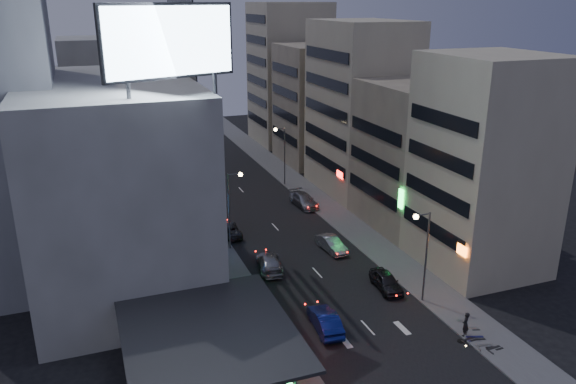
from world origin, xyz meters
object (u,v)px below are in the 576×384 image
person (466,324)px  scooter_black_b (474,330)px  parked_car_left (228,230)px  scooter_silver_b (479,322)px  scooter_black_a (500,339)px  road_car_silver (269,262)px  road_car_blue (325,321)px  parked_car_right_near (386,281)px  parked_car_right_mid (331,244)px  scooter_silver_a (493,337)px  scooter_blue (484,329)px  parked_car_right_far (304,200)px

person → scooter_black_b: person is taller
parked_car_left → scooter_silver_b: size_ratio=3.00×
scooter_black_a → road_car_silver: bearing=30.6°
scooter_black_b → road_car_silver: bearing=29.3°
road_car_silver → scooter_silver_b: (12.03, -15.31, -0.13)m
road_car_blue → scooter_silver_b: size_ratio=2.89×
parked_car_right_near → parked_car_right_mid: parked_car_right_near is taller
scooter_silver_a → scooter_silver_b: (0.50, 2.19, -0.08)m
person → scooter_blue: bearing=125.3°
parked_car_right_near → parked_car_left: parked_car_right_near is taller
parked_car_right_mid → scooter_silver_a: parked_car_right_mid is taller
person → scooter_black_a: person is taller
parked_car_right_near → road_car_silver: 11.11m
person → parked_car_right_near: bearing=-109.0°
scooter_blue → parked_car_right_mid: bearing=32.2°
parked_car_right_far → scooter_black_a: 32.93m
person → scooter_blue: (1.29, -0.57, -0.38)m
road_car_blue → scooter_blue: (10.85, -5.19, -0.07)m
parked_car_right_far → parked_car_left: bearing=-156.4°
road_car_silver → scooter_blue: bearing=135.7°
parked_car_right_far → scooter_black_a: parked_car_right_far is taller
scooter_silver_b → road_car_silver: bearing=56.6°
road_car_blue → scooter_silver_a: road_car_blue is taller
parked_car_right_near → road_car_blue: 8.71m
parked_car_left → scooter_silver_a: bearing=118.1°
parked_car_right_mid → road_car_silver: (-7.31, -1.84, 0.03)m
parked_car_right_mid → road_car_blue: (-6.55, -13.07, 0.06)m
scooter_blue → scooter_silver_b: 1.19m
parked_car_right_mid → scooter_black_b: bearing=-83.9°
parked_car_left → parked_car_right_near: bearing=123.3°
person → parked_car_left: bearing=-95.8°
parked_car_right_near → road_car_silver: (-8.47, 7.19, -0.00)m
person → scooter_silver_a: (1.21, -1.64, -0.39)m
road_car_silver → person: size_ratio=2.67×
parked_car_right_far → person: person is taller
parked_car_right_far → parked_car_right_near: bearing=-96.3°
scooter_blue → parked_car_left: bearing=46.1°
scooter_black_a → scooter_blue: scooter_blue is taller
parked_car_right_mid → scooter_silver_b: size_ratio=2.66×
parked_car_right_mid → scooter_black_b: size_ratio=2.42×
parked_car_right_far → scooter_silver_a: (1.91, -32.53, -0.08)m
person → scooter_silver_a: 2.08m
parked_car_right_mid → scooter_silver_a: 19.79m
parked_car_right_near → road_car_silver: parked_car_right_near is taller
parked_car_right_mid → parked_car_left: size_ratio=0.89×
scooter_silver_a → road_car_silver: bearing=46.2°
parked_car_right_near → parked_car_right_mid: size_ratio=1.01×
parked_car_right_near → person: bearing=-72.4°
road_car_blue → scooter_black_b: 11.30m
scooter_black_a → scooter_blue: 1.43m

